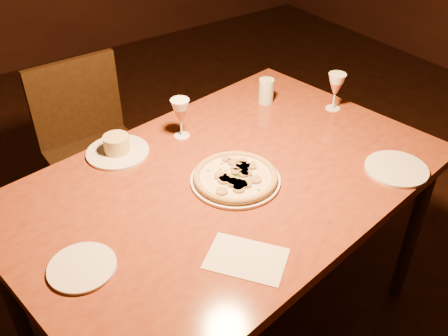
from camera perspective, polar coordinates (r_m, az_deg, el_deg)
dining_table at (r=1.82m, az=0.39°, el=-2.88°), size 1.70×1.24×0.84m
chair_far at (r=2.59m, az=-14.75°, el=2.53°), size 0.46×0.46×0.94m
pizza_plate at (r=1.75m, az=1.32°, el=-1.07°), size 0.32×0.32×0.03m
ramekin_saucer at (r=1.93m, az=-12.12°, el=2.26°), size 0.24×0.24×0.08m
wine_glass_far at (r=1.96m, az=-4.96°, el=5.67°), size 0.07×0.07×0.16m
wine_glass_right at (r=2.20m, az=12.59°, el=8.51°), size 0.07×0.07×0.16m
water_tumbler at (r=2.22m, az=4.84°, el=8.76°), size 0.07×0.07×0.11m
side_plate_left at (r=1.51m, az=-15.92°, el=-10.86°), size 0.20×0.20×0.01m
side_plate_near at (r=1.91m, az=19.11°, el=-0.09°), size 0.23×0.23×0.01m
menu_card at (r=1.48m, az=2.56°, el=-10.30°), size 0.26×0.28×0.00m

